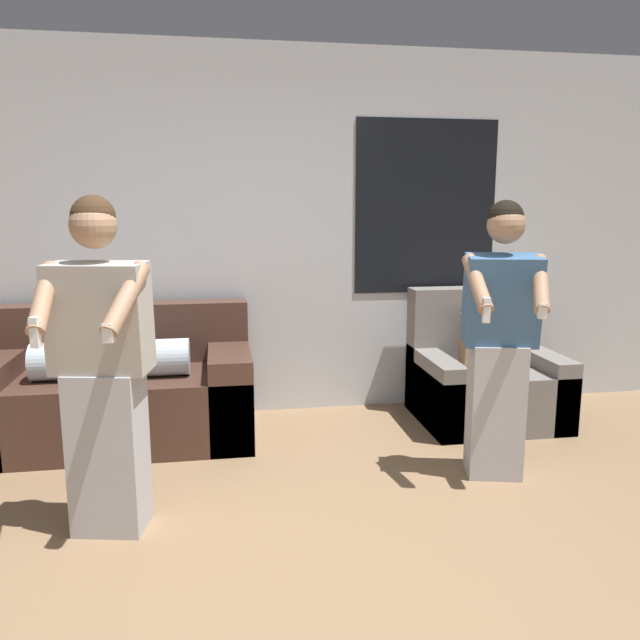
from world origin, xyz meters
The scene contains 5 objects.
wall_back centered at (0.02, 2.67, 1.35)m, with size 6.62×0.07×2.70m.
couch centered at (-1.00, 2.20, 0.33)m, with size 1.77×0.85×0.89m.
armchair centered at (1.60, 2.19, 0.31)m, with size 0.98×0.83×0.95m.
person_left centered at (-0.86, 0.97, 0.81)m, with size 0.50×0.52×1.61m.
person_right centered at (1.25, 1.25, 0.81)m, with size 0.48×0.54×1.59m.
Camera 1 is at (-0.32, -1.99, 1.57)m, focal length 35.00 mm.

